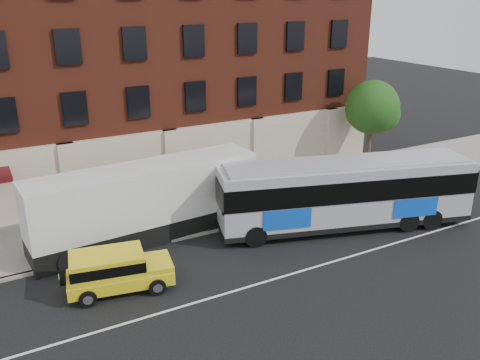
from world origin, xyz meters
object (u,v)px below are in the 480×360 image
sign_pole (39,241)px  shipping_container (147,203)px  city_bus (345,191)px  yellow_suv (115,269)px  street_tree (373,109)px

sign_pole → shipping_container: size_ratio=0.21×
shipping_container → city_bus: bearing=-21.1°
shipping_container → yellow_suv: bearing=-125.0°
sign_pole → yellow_suv: bearing=-52.3°
city_bus → shipping_container: 10.23m
sign_pole → city_bus: 15.11m
city_bus → yellow_suv: city_bus is taller
city_bus → street_tree: bearing=40.6°
street_tree → city_bus: bearing=-139.4°
city_bus → shipping_container: bearing=158.9°
street_tree → city_bus: size_ratio=0.46×
city_bus → yellow_suv: bearing=-178.4°
street_tree → city_bus: street_tree is taller
street_tree → shipping_container: bearing=-171.5°
sign_pole → street_tree: bearing=8.6°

